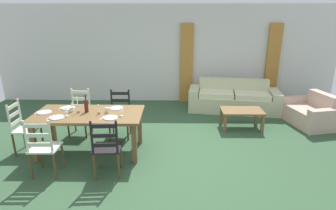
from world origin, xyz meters
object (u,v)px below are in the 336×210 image
object	(u,v)px
dining_chair_head_west	(23,127)
wine_glass_near_right	(121,110)
dining_chair_near_left	(44,147)
wine_glass_far_left	(72,104)
coffee_cup_secondary	(72,109)
coffee_table	(242,113)
dining_chair_far_right	(120,114)
wine_bottle	(86,106)
armchair_upholstered	(312,114)
dining_table	(89,118)
dining_chair_near_right	(107,148)
coffee_cup_primary	(107,110)
dining_chair_far_left	(80,112)
couch	(233,99)
wine_glass_near_left	(66,110)

from	to	relation	value
dining_chair_head_west	wine_glass_near_right	distance (m)	1.85
dining_chair_near_left	wine_glass_far_left	size ratio (longest dim) A/B	5.96
coffee_cup_secondary	coffee_table	bearing A→B (deg)	18.40
dining_chair_near_left	dining_chair_far_right	world-z (taller)	same
coffee_cup_secondary	wine_bottle	bearing A→B (deg)	-0.55
wine_glass_far_left	armchair_upholstered	size ratio (longest dim) A/B	0.12
dining_table	dining_chair_far_right	xyz separation A→B (m)	(0.41, 0.71, -0.19)
dining_chair_near_right	coffee_cup_secondary	world-z (taller)	dining_chair_near_right
coffee_cup_secondary	dining_chair_head_west	bearing A→B (deg)	-174.53
coffee_cup_primary	dining_chair_near_right	bearing A→B (deg)	-79.23
dining_table	dining_chair_far_left	size ratio (longest dim) A/B	1.98
wine_glass_far_left	couch	xyz separation A→B (m)	(3.41, 2.24, -0.57)
dining_chair_far_right	dining_chair_near_left	bearing A→B (deg)	-120.63
coffee_cup_primary	coffee_cup_secondary	bearing A→B (deg)	178.16
dining_table	armchair_upholstered	world-z (taller)	dining_table
wine_bottle	coffee_table	size ratio (longest dim) A/B	0.35
dining_chair_near_right	dining_chair_far_right	distance (m)	1.50
wine_glass_far_left	coffee_table	xyz separation A→B (m)	(3.34, 1.02, -0.51)
wine_glass_far_left	armchair_upholstered	bearing A→B (deg)	14.38
dining_table	dining_chair_near_left	world-z (taller)	dining_chair_near_left
dining_chair_near_right	wine_bottle	size ratio (longest dim) A/B	3.04
wine_bottle	dining_chair_near_right	bearing A→B (deg)	-57.81
wine_bottle	coffee_cup_secondary	world-z (taller)	wine_bottle
dining_chair_near_left	wine_bottle	size ratio (longest dim) A/B	3.04
dining_chair_head_west	armchair_upholstered	world-z (taller)	dining_chair_head_west
dining_chair_near_right	wine_bottle	bearing A→B (deg)	122.19
wine_glass_near_right	armchair_upholstered	world-z (taller)	wine_glass_near_right
wine_bottle	coffee_table	xyz separation A→B (m)	(3.06, 1.11, -0.51)
armchair_upholstered	wine_bottle	bearing A→B (deg)	-163.82
wine_glass_near_left	coffee_cup_primary	bearing A→B (deg)	16.59
wine_bottle	coffee_cup_primary	size ratio (longest dim) A/B	3.51
dining_chair_far_right	coffee_table	bearing A→B (deg)	9.92
dining_chair_head_west	wine_glass_near_right	world-z (taller)	dining_chair_head_west
dining_chair_far_left	wine_glass_near_right	bearing A→B (deg)	-41.31
dining_chair_far_left	wine_glass_far_left	size ratio (longest dim) A/B	5.96
couch	wine_bottle	bearing A→B (deg)	-143.38
dining_chair_far_right	coffee_cup_primary	bearing A→B (deg)	-97.15
couch	dining_chair_head_west	bearing A→B (deg)	-150.64
dining_chair_near_right	dining_chair_head_west	size ratio (longest dim) A/B	1.00
dining_table	armchair_upholstered	size ratio (longest dim) A/B	1.46
wine_glass_near_left	wine_glass_near_right	distance (m)	0.94
coffee_table	armchair_upholstered	world-z (taller)	armchair_upholstered
wine_bottle	couch	world-z (taller)	wine_bottle
dining_chair_near_right	armchair_upholstered	size ratio (longest dim) A/B	0.74
dining_table	wine_glass_near_left	xyz separation A→B (m)	(-0.33, -0.15, 0.20)
dining_chair_near_left	dining_table	bearing A→B (deg)	58.88
dining_chair_head_west	wine_bottle	bearing A→B (deg)	4.06
dining_chair_near_left	wine_bottle	bearing A→B (deg)	63.01
dining_chair_near_right	coffee_cup_primary	xyz separation A→B (m)	(-0.16, 0.82, 0.32)
dining_chair_far_right	armchair_upholstered	xyz separation A→B (m)	(4.28, 0.72, -0.23)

